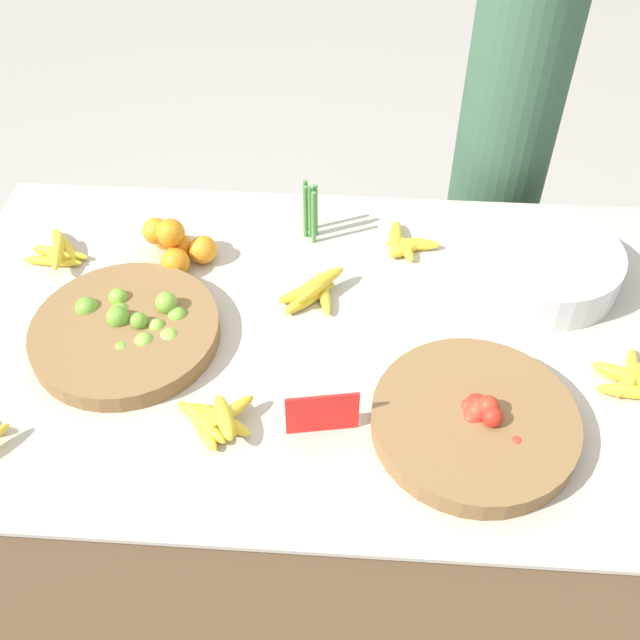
% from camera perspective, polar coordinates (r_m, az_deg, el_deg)
% --- Properties ---
extents(ground_plane, '(12.00, 12.00, 0.00)m').
position_cam_1_polar(ground_plane, '(2.33, -0.00, -12.98)').
color(ground_plane, '#ADA599').
extents(market_table, '(1.86, 1.11, 0.70)m').
position_cam_1_polar(market_table, '(2.04, -0.00, -7.86)').
color(market_table, brown).
rests_on(market_table, ground_plane).
extents(lime_bowl, '(0.44, 0.44, 0.09)m').
position_cam_1_polar(lime_bowl, '(1.80, -14.50, -0.78)').
color(lime_bowl, olive).
rests_on(lime_bowl, market_table).
extents(tomato_basket, '(0.43, 0.43, 0.09)m').
position_cam_1_polar(tomato_basket, '(1.61, 11.70, -7.56)').
color(tomato_basket, olive).
rests_on(tomato_basket, market_table).
extents(orange_pile, '(0.19, 0.17, 0.13)m').
position_cam_1_polar(orange_pile, '(1.98, -10.95, 5.74)').
color(orange_pile, orange).
rests_on(orange_pile, market_table).
extents(metal_bowl, '(0.37, 0.37, 0.10)m').
position_cam_1_polar(metal_bowl, '(1.96, 16.76, 4.05)').
color(metal_bowl, silver).
rests_on(metal_bowl, market_table).
extents(price_sign, '(0.15, 0.03, 0.11)m').
position_cam_1_polar(price_sign, '(1.55, 0.18, -7.13)').
color(price_sign, red).
rests_on(price_sign, market_table).
extents(veg_bundle, '(0.04, 0.06, 0.16)m').
position_cam_1_polar(veg_bundle, '(2.00, -0.76, 8.26)').
color(veg_bundle, '#428438').
rests_on(veg_bundle, market_table).
extents(banana_bunch_middle_right, '(0.18, 0.14, 0.06)m').
position_cam_1_polar(banana_bunch_middle_right, '(1.60, -8.00, -7.58)').
color(banana_bunch_middle_right, yellow).
rests_on(banana_bunch_middle_right, market_table).
extents(banana_bunch_front_center, '(0.14, 0.16, 0.03)m').
position_cam_1_polar(banana_bunch_front_center, '(1.80, 22.41, -4.19)').
color(banana_bunch_front_center, yellow).
rests_on(banana_bunch_front_center, market_table).
extents(banana_bunch_front_right, '(0.17, 0.17, 0.06)m').
position_cam_1_polar(banana_bunch_front_right, '(1.84, -0.46, 2.25)').
color(banana_bunch_front_right, yellow).
rests_on(banana_bunch_front_right, market_table).
extents(banana_bunch_back_center, '(0.17, 0.20, 0.06)m').
position_cam_1_polar(banana_bunch_back_center, '(2.07, -19.31, 4.94)').
color(banana_bunch_back_center, yellow).
rests_on(banana_bunch_back_center, market_table).
extents(banana_bunch_front_left, '(0.14, 0.16, 0.04)m').
position_cam_1_polar(banana_bunch_front_left, '(2.00, 6.45, 5.81)').
color(banana_bunch_front_left, yellow).
rests_on(banana_bunch_front_left, market_table).
extents(vendor_person, '(0.29, 0.29, 1.65)m').
position_cam_1_polar(vendor_person, '(2.38, 13.97, 13.40)').
color(vendor_person, '#385B42').
rests_on(vendor_person, ground_plane).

